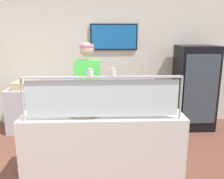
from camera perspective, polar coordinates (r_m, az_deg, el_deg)
name	(u,v)px	position (r m, az deg, el deg)	size (l,w,h in m)	color
ground_plane	(103,155)	(3.94, -2.13, -15.35)	(12.00, 12.00, 0.00)	brown
shop_rear_unit	(102,59)	(5.03, -2.32, 7.32)	(6.33, 0.13, 2.70)	silver
serving_counter	(103,147)	(3.14, -2.14, -13.50)	(1.93, 0.70, 0.95)	silver
sneeze_guard	(103,93)	(2.59, -2.26, -0.90)	(1.76, 0.06, 0.50)	#B2B5BC
pizza_tray	(85,111)	(2.95, -6.53, -5.08)	(0.52, 0.52, 0.04)	#9EA0A8
pizza_server	(88,110)	(2.92, -5.81, -4.79)	(0.07, 0.28, 0.01)	#ADAFB7
parmesan_shaker	(90,73)	(2.55, -5.23, 3.94)	(0.06, 0.06, 0.08)	white
pepper_flake_shaker	(113,73)	(2.55, 0.17, 4.03)	(0.07, 0.07, 0.09)	white
worker_figure	(88,93)	(3.65, -5.73, -0.74)	(0.41, 0.50, 1.76)	#23232D
drink_fridge	(194,88)	(5.02, 19.10, 0.44)	(0.74, 0.65, 1.65)	black
prep_shelf	(27,110)	(4.97, -19.59, -4.56)	(0.70, 0.55, 0.85)	#B7BABF
pizza_box_stack	(25,85)	(4.84, -20.03, 0.99)	(0.46, 0.45, 0.13)	tan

